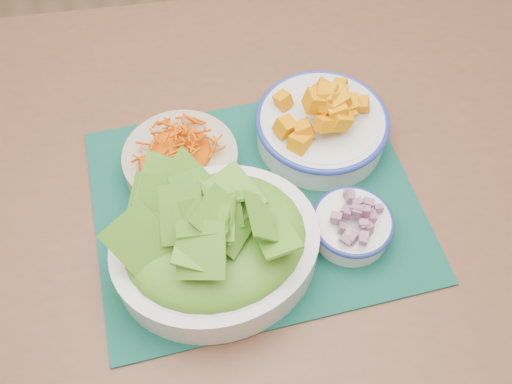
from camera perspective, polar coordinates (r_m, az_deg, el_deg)
The scene contains 7 objects.
ground at distance 1.75m, azimuth 3.59°, elevation -2.09°, with size 4.00×4.00×0.00m, color #9A714A.
table at distance 0.97m, azimuth -4.06°, elevation -1.76°, with size 1.45×1.06×0.75m.
placemat at distance 0.87m, azimuth -0.00°, elevation -1.15°, with size 0.49×0.40×0.00m, color #073229.
carrot_bowl at distance 0.89m, azimuth -7.59°, elevation 3.56°, with size 0.22×0.22×0.07m.
squash_bowl at distance 0.91m, azimuth 6.65°, elevation 7.12°, with size 0.27×0.27×0.10m.
lettuce_bowl at distance 0.77m, azimuth -4.10°, elevation -4.85°, with size 0.30×0.26×0.13m.
onion_bowl at distance 0.83m, azimuth 9.60°, elevation -3.13°, with size 0.15×0.15×0.06m.
Camera 1 is at (-0.36, -0.83, 1.49)m, focal length 40.00 mm.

